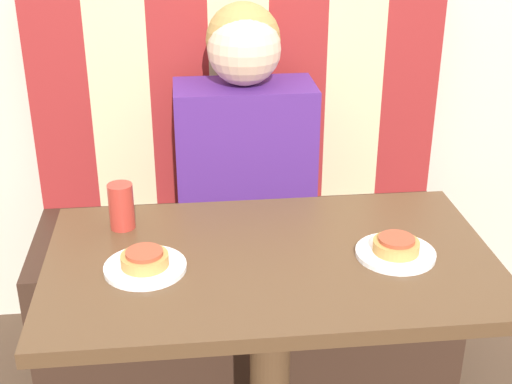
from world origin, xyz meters
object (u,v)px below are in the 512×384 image
at_px(plate_right, 395,253).
at_px(pizza_right, 396,245).
at_px(plate_left, 145,267).
at_px(pizza_left, 145,259).
at_px(person, 245,123).
at_px(drinking_cup, 121,206).

xyz_separation_m(plate_right, pizza_right, (0.00, 0.00, 0.02)).
bearing_deg(pizza_right, plate_left, -180.00).
bearing_deg(pizza_left, pizza_right, 0.00).
height_order(plate_left, plate_right, same).
distance_m(person, drinking_cup, 0.58).
relative_size(person, plate_left, 3.86).
bearing_deg(drinking_cup, plate_right, -18.43).
relative_size(plate_left, drinking_cup, 1.58).
distance_m(plate_left, plate_right, 0.57).
bearing_deg(plate_right, person, 113.19).
bearing_deg(plate_left, drinking_cup, 106.26).
bearing_deg(plate_left, plate_right, 0.00).
bearing_deg(pizza_left, drinking_cup, 106.26).
distance_m(pizza_left, drinking_cup, 0.22).
xyz_separation_m(person, pizza_right, (0.29, -0.67, -0.07)).
relative_size(plate_left, plate_right, 1.00).
distance_m(person, pizza_right, 0.73).
xyz_separation_m(plate_left, plate_right, (0.57, 0.00, 0.00)).
relative_size(pizza_left, drinking_cup, 0.92).
xyz_separation_m(person, drinking_cup, (-0.35, -0.46, -0.04)).
bearing_deg(plate_left, pizza_right, 0.00).
xyz_separation_m(plate_right, drinking_cup, (-0.63, 0.21, 0.05)).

